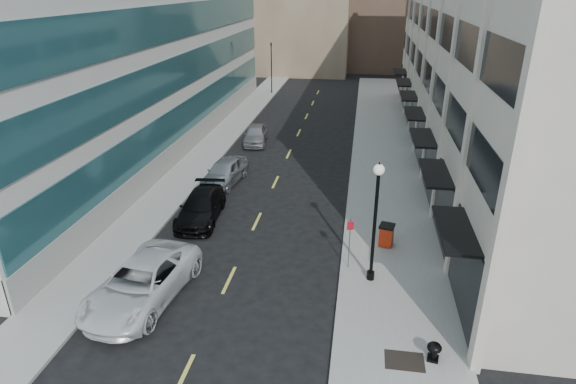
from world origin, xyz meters
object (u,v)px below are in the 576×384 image
(trash_bin, at_px, (386,234))
(lamppost, at_px, (376,213))
(car_black_pickup, at_px, (201,207))
(urn_planter, at_px, (434,350))
(traffic_signal, at_px, (271,46))
(car_white_van, at_px, (142,282))
(car_silver_sedan, at_px, (225,172))
(car_grey_sedan, at_px, (256,134))
(sign_post, at_px, (350,237))

(trash_bin, xyz_separation_m, lamppost, (-0.78, -3.22, 2.70))
(car_black_pickup, relative_size, lamppost, 0.93)
(trash_bin, relative_size, urn_planter, 1.62)
(traffic_signal, distance_m, car_white_van, 42.34)
(car_white_van, relative_size, car_black_pickup, 1.20)
(car_silver_sedan, height_order, car_grey_sedan, car_silver_sedan)
(trash_bin, relative_size, lamppost, 0.21)
(urn_planter, bearing_deg, car_white_van, 170.52)
(car_black_pickup, distance_m, urn_planter, 15.32)
(car_white_van, distance_m, car_grey_sedan, 22.34)
(urn_planter, bearing_deg, sign_post, 119.76)
(car_black_pickup, xyz_separation_m, lamppost, (9.60, -4.92, 2.72))
(traffic_signal, distance_m, lamppost, 40.96)
(car_silver_sedan, xyz_separation_m, car_grey_sedan, (0.13, 9.08, -0.06))
(lamppost, relative_size, urn_planter, 7.86)
(car_grey_sedan, distance_m, sign_post, 20.54)
(car_grey_sedan, relative_size, lamppost, 0.80)
(car_black_pickup, bearing_deg, car_white_van, -94.46)
(car_white_van, bearing_deg, lamppost, 23.53)
(traffic_signal, bearing_deg, lamppost, -73.08)
(traffic_signal, bearing_deg, trash_bin, -70.56)
(car_white_van, distance_m, sign_post, 9.37)
(sign_post, height_order, urn_planter, sign_post)
(traffic_signal, height_order, car_grey_sedan, traffic_signal)
(traffic_signal, xyz_separation_m, car_white_van, (2.30, -42.00, -4.83))
(car_white_van, height_order, urn_planter, car_white_van)
(car_black_pickup, distance_m, sign_post, 9.55)
(traffic_signal, xyz_separation_m, car_silver_sedan, (2.17, -28.74, -4.88))
(trash_bin, bearing_deg, urn_planter, -65.93)
(car_grey_sedan, height_order, urn_planter, car_grey_sedan)
(trash_bin, height_order, lamppost, lamppost)
(car_grey_sedan, xyz_separation_m, sign_post, (8.56, -18.64, 1.02))
(car_silver_sedan, xyz_separation_m, urn_planter, (11.93, -15.23, -0.25))
(traffic_signal, relative_size, trash_bin, 5.95)
(car_white_van, bearing_deg, car_grey_sedan, 96.89)
(car_white_van, bearing_deg, car_silver_sedan, 97.44)
(car_grey_sedan, height_order, lamppost, lamppost)
(car_white_van, bearing_deg, urn_planter, -2.59)
(car_grey_sedan, height_order, sign_post, sign_post)
(traffic_signal, relative_size, car_silver_sedan, 1.42)
(lamppost, xyz_separation_m, urn_planter, (2.20, -4.84, -2.90))
(lamppost, distance_m, sign_post, 2.14)
(car_silver_sedan, xyz_separation_m, trash_bin, (10.50, -7.17, -0.06))
(sign_post, bearing_deg, lamppost, -54.66)
(car_grey_sedan, xyz_separation_m, trash_bin, (10.38, -16.25, 0.00))
(car_black_pickup, relative_size, urn_planter, 7.34)
(car_white_van, relative_size, urn_planter, 8.83)
(car_black_pickup, height_order, lamppost, lamppost)
(lamppost, height_order, sign_post, lamppost)
(sign_post, bearing_deg, traffic_signal, 89.62)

